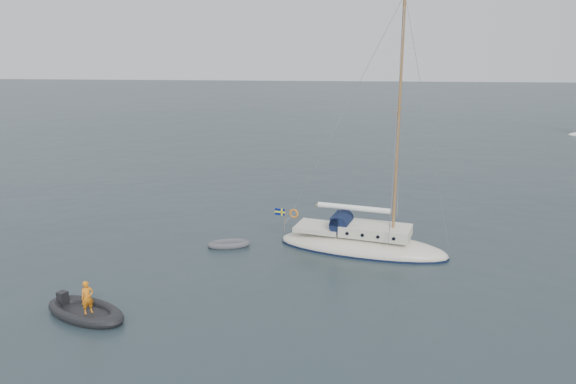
{
  "coord_description": "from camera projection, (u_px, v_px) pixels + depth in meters",
  "views": [
    {
      "loc": [
        2.03,
        -29.63,
        11.68
      ],
      "look_at": [
        -0.74,
        0.0,
        3.74
      ],
      "focal_mm": 35.0,
      "sensor_mm": 36.0,
      "label": 1
    }
  ],
  "objects": [
    {
      "name": "ground",
      "position": [
        301.0,
        256.0,
        31.7
      ],
      "size": [
        300.0,
        300.0,
        0.0
      ],
      "primitive_type": "plane",
      "color": "black",
      "rests_on": "ground"
    },
    {
      "name": "sailboat",
      "position": [
        362.0,
        232.0,
        32.34
      ],
      "size": [
        10.34,
        3.09,
        14.73
      ],
      "rotation": [
        0.0,
        0.0,
        -0.25
      ],
      "color": "beige",
      "rests_on": "ground"
    },
    {
      "name": "rib",
      "position": [
        85.0,
        310.0,
        24.69
      ],
      "size": [
        4.26,
        1.94,
        1.71
      ],
      "rotation": [
        0.0,
        0.0,
        -0.42
      ],
      "color": "black",
      "rests_on": "ground"
    },
    {
      "name": "dinghy",
      "position": [
        229.0,
        244.0,
        33.13
      ],
      "size": [
        2.54,
        1.15,
        0.36
      ],
      "rotation": [
        0.0,
        0.0,
        0.26
      ],
      "color": "#4B4B50",
      "rests_on": "ground"
    }
  ]
}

